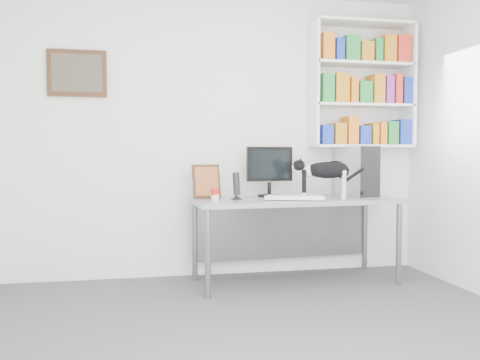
% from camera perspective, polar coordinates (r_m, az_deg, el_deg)
% --- Properties ---
extents(room, '(4.01, 4.01, 2.70)m').
position_cam_1_polar(room, '(2.95, 3.63, 6.36)').
color(room, '#4E4E52').
rests_on(room, ground).
extents(bookshelf, '(1.03, 0.28, 1.24)m').
position_cam_1_polar(bookshelf, '(5.21, 13.53, 10.34)').
color(bookshelf, white).
rests_on(bookshelf, room).
extents(wall_art, '(0.52, 0.04, 0.42)m').
position_cam_1_polar(wall_art, '(4.90, -17.83, 11.34)').
color(wall_art, '#432815').
rests_on(wall_art, room).
extents(desk, '(1.89, 0.84, 0.77)m').
position_cam_1_polar(desk, '(4.68, 6.22, -6.76)').
color(desk, gray).
rests_on(desk, room).
extents(monitor, '(0.47, 0.26, 0.48)m').
position_cam_1_polar(monitor, '(4.77, 3.32, 0.99)').
color(monitor, black).
rests_on(monitor, desk).
extents(keyboard, '(0.55, 0.33, 0.04)m').
position_cam_1_polar(keyboard, '(4.47, 6.11, -1.98)').
color(keyboard, silver).
rests_on(keyboard, desk).
extents(pc_tower, '(0.26, 0.50, 0.48)m').
position_cam_1_polar(pc_tower, '(4.96, 12.96, 0.99)').
color(pc_tower, silver).
rests_on(pc_tower, desk).
extents(speaker, '(0.13, 0.13, 0.25)m').
position_cam_1_polar(speaker, '(4.44, -0.40, -0.63)').
color(speaker, black).
rests_on(speaker, desk).
extents(leaning_print, '(0.27, 0.14, 0.32)m').
position_cam_1_polar(leaning_print, '(4.62, -3.80, -0.08)').
color(leaning_print, '#432815').
rests_on(leaning_print, desk).
extents(soup_can, '(0.08, 0.08, 0.11)m').
position_cam_1_polar(soup_can, '(4.33, -2.82, -1.69)').
color(soup_can, red).
rests_on(soup_can, desk).
extents(cat, '(0.58, 0.31, 0.35)m').
position_cam_1_polar(cat, '(4.58, 9.56, 0.05)').
color(cat, black).
rests_on(cat, desk).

